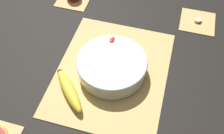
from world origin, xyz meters
name	(u,v)px	position (x,y,z in m)	size (l,w,h in m)	color
ground_plane	(112,72)	(0.00, 0.00, 0.00)	(6.00, 6.00, 0.00)	black
bamboo_mat_center	(112,72)	(0.00, 0.00, 0.00)	(0.47, 0.38, 0.01)	tan
coaster_mat_far_left	(198,21)	(-0.34, 0.27, 0.00)	(0.14, 0.14, 0.01)	tan
fruit_salad_bowl	(112,65)	(0.00, 0.00, 0.04)	(0.24, 0.24, 0.07)	silver
whole_banana	(69,90)	(0.12, -0.11, 0.03)	(0.16, 0.15, 0.04)	yellow
banana_coin_single	(198,20)	(-0.34, 0.27, 0.01)	(0.03, 0.03, 0.01)	#F4EABC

